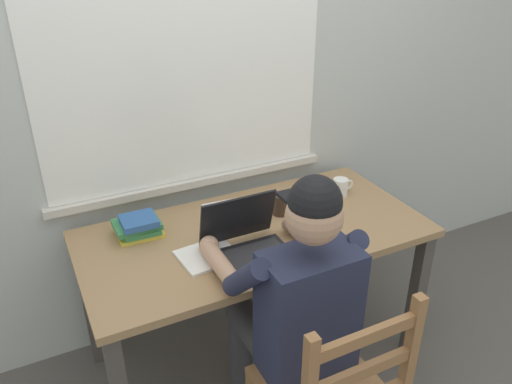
# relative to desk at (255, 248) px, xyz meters

# --- Properties ---
(ground_plane) EXTENTS (8.00, 8.00, 0.00)m
(ground_plane) POSITION_rel_desk_xyz_m (0.00, 0.00, -0.64)
(ground_plane) COLOR #56514C
(back_wall) EXTENTS (6.00, 0.08, 2.60)m
(back_wall) POSITION_rel_desk_xyz_m (-0.00, 0.45, 0.66)
(back_wall) COLOR beige
(back_wall) RESTS_ON ground
(desk) EXTENTS (1.53, 0.74, 0.73)m
(desk) POSITION_rel_desk_xyz_m (0.00, 0.00, 0.00)
(desk) COLOR #9E7A51
(desk) RESTS_ON ground
(seated_person) EXTENTS (0.50, 0.60, 1.25)m
(seated_person) POSITION_rel_desk_xyz_m (-0.06, -0.45, 0.05)
(seated_person) COLOR #232842
(seated_person) RESTS_ON ground
(laptop) EXTENTS (0.33, 0.29, 0.23)m
(laptop) POSITION_rel_desk_xyz_m (-0.11, -0.14, 0.15)
(laptop) COLOR black
(laptop) RESTS_ON desk
(computer_mouse) EXTENTS (0.06, 0.10, 0.03)m
(computer_mouse) POSITION_rel_desk_xyz_m (0.16, -0.17, 0.11)
(computer_mouse) COLOR black
(computer_mouse) RESTS_ON desk
(coffee_mug_white) EXTENTS (0.11, 0.07, 0.09)m
(coffee_mug_white) POSITION_rel_desk_xyz_m (0.53, 0.11, 0.14)
(coffee_mug_white) COLOR white
(coffee_mug_white) RESTS_ON desk
(coffee_mug_dark) EXTENTS (0.11, 0.07, 0.10)m
(coffee_mug_dark) POSITION_rel_desk_xyz_m (0.18, 0.08, 0.14)
(coffee_mug_dark) COLOR #38281E
(coffee_mug_dark) RESTS_ON desk
(book_stack_main) EXTENTS (0.20, 0.16, 0.09)m
(book_stack_main) POSITION_rel_desk_xyz_m (-0.47, 0.19, 0.14)
(book_stack_main) COLOR gold
(book_stack_main) RESTS_ON desk
(paper_pile_near_laptop) EXTENTS (0.26, 0.19, 0.02)m
(paper_pile_near_laptop) POSITION_rel_desk_xyz_m (-0.02, 0.21, 0.10)
(paper_pile_near_laptop) COLOR white
(paper_pile_near_laptop) RESTS_ON desk
(paper_pile_back_corner) EXTENTS (0.24, 0.21, 0.01)m
(paper_pile_back_corner) POSITION_rel_desk_xyz_m (-0.26, -0.10, 0.10)
(paper_pile_back_corner) COLOR white
(paper_pile_back_corner) RESTS_ON desk
(paper_pile_side) EXTENTS (0.21, 0.20, 0.00)m
(paper_pile_side) POSITION_rel_desk_xyz_m (0.14, 0.19, 0.09)
(paper_pile_side) COLOR white
(paper_pile_side) RESTS_ON desk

